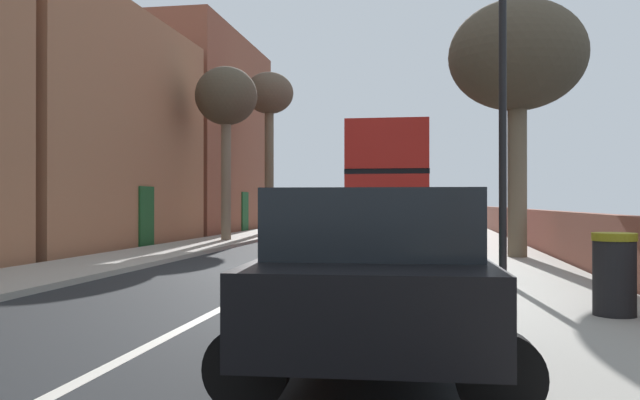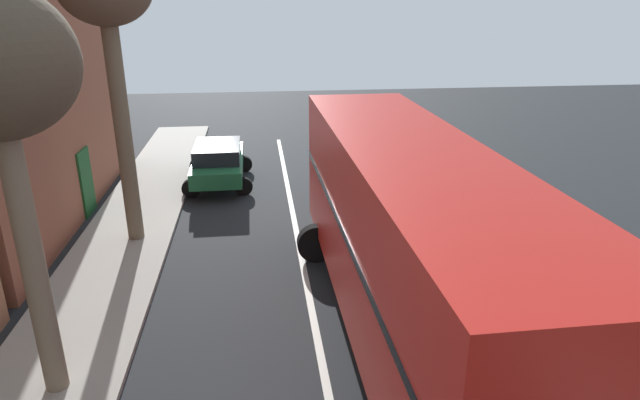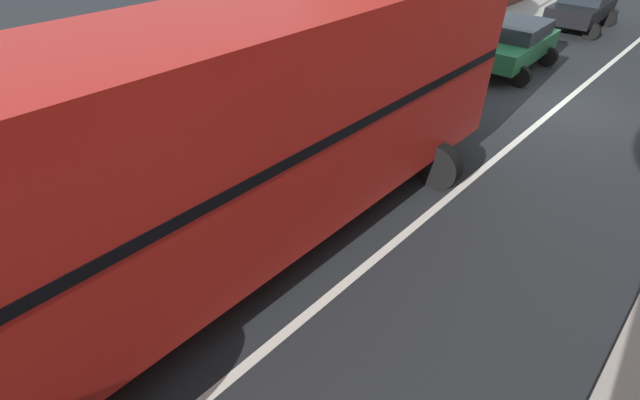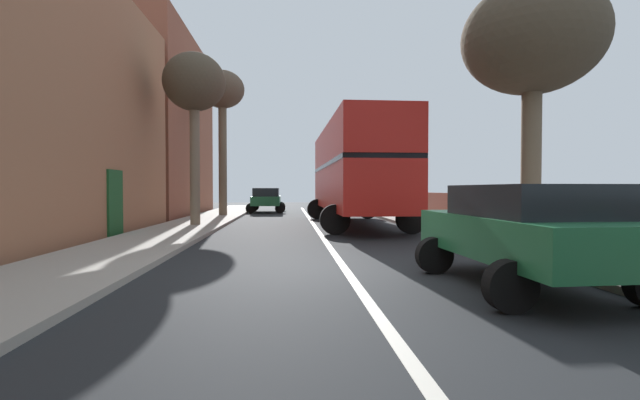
% 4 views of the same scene
% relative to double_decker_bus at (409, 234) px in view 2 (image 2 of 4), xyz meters
% --- Properties ---
extents(double_decker_bus, '(3.65, 11.22, 4.06)m').
position_rel_double_decker_bus_xyz_m(double_decker_bus, '(0.00, 0.00, 0.00)').
color(double_decker_bus, red).
rests_on(double_decker_bus, ground).
extents(parked_car_green_left_1, '(2.46, 4.42, 1.57)m').
position_rel_double_decker_bus_xyz_m(parked_car_green_left_1, '(-4.20, 10.46, -1.45)').
color(parked_car_green_left_1, '#1E6038').
rests_on(parked_car_green_left_1, ground).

